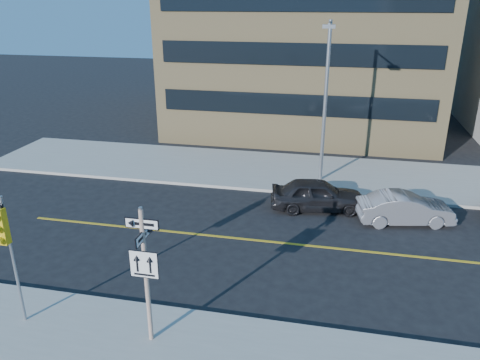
% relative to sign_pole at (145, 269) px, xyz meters
% --- Properties ---
extents(ground, '(120.00, 120.00, 0.00)m').
position_rel_sign_pole_xyz_m(ground, '(0.00, 2.51, -2.44)').
color(ground, black).
rests_on(ground, ground).
extents(sign_pole, '(0.92, 0.92, 4.06)m').
position_rel_sign_pole_xyz_m(sign_pole, '(0.00, 0.00, 0.00)').
color(sign_pole, silver).
rests_on(sign_pole, near_sidewalk).
extents(traffic_signal, '(0.32, 0.45, 4.00)m').
position_rel_sign_pole_xyz_m(traffic_signal, '(-4.00, -0.15, 0.59)').
color(traffic_signal, gray).
rests_on(traffic_signal, near_sidewalk).
extents(parked_car_a, '(2.35, 4.45, 1.44)m').
position_rel_sign_pole_xyz_m(parked_car_a, '(4.03, 10.03, -1.72)').
color(parked_car_a, black).
rests_on(parked_car_a, ground).
extents(parked_car_b, '(2.18, 4.22, 1.33)m').
position_rel_sign_pole_xyz_m(parked_car_b, '(7.79, 9.43, -1.77)').
color(parked_car_b, slate).
rests_on(parked_car_b, ground).
extents(streetlight_a, '(0.55, 2.25, 8.00)m').
position_rel_sign_pole_xyz_m(streetlight_a, '(4.00, 13.27, 2.32)').
color(streetlight_a, gray).
rests_on(streetlight_a, far_sidewalk).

